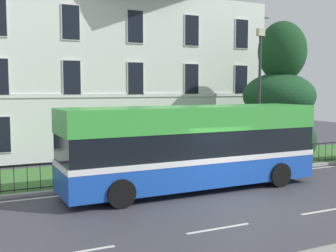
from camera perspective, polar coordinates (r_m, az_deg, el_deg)
The scene contains 7 objects.
ground_plane at distance 15.11m, azimuth 7.94°, elevation -9.78°, with size 60.00×56.00×0.18m.
georgian_townhouse at distance 26.94m, azimuth -7.69°, elevation 8.43°, with size 17.79×8.51×10.58m.
iron_verge_railing at distance 17.97m, azimuth 2.12°, elevation -5.25°, with size 19.32×0.04×0.97m.
evergreen_tree at distance 23.72m, azimuth 14.78°, elevation 1.99°, with size 4.51×4.51×8.18m.
single_decker_bus at distance 15.84m, azimuth 3.39°, elevation -2.78°, with size 10.12×2.75×3.20m.
street_lamp_post at distance 20.67m, azimuth 12.49°, elevation 5.19°, with size 0.36×0.24×6.63m.
litter_bin at distance 19.46m, azimuth 4.35°, elevation -4.43°, with size 0.47×0.47×1.02m.
Camera 1 is at (-8.01, -11.31, 3.85)m, focal length 44.28 mm.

